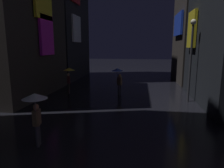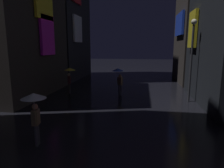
% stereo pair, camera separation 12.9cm
% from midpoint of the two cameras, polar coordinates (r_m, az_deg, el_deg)
% --- Properties ---
extents(pedestrian_midstreet_centre_clear, '(0.90, 0.90, 2.12)m').
position_cam_midpoint_polar(pedestrian_midstreet_centre_clear, '(7.85, -20.87, -5.56)').
color(pedestrian_midstreet_centre_clear, '#2D2D38').
rests_on(pedestrian_midstreet_centre_clear, ground).
extents(pedestrian_far_right_blue, '(0.90, 0.90, 2.12)m').
position_cam_midpoint_polar(pedestrian_far_right_blue, '(15.38, 2.13, 2.82)').
color(pedestrian_far_right_blue, '#2D2D38').
rests_on(pedestrian_far_right_blue, ground).
extents(pedestrian_foreground_right_yellow, '(0.90, 0.90, 2.12)m').
position_cam_midpoint_polar(pedestrian_foreground_right_yellow, '(16.19, -11.81, 2.99)').
color(pedestrian_foreground_right_yellow, '#38332D').
rests_on(pedestrian_foreground_right_yellow, ground).
extents(streetlamp_right_far, '(0.36, 0.36, 5.52)m').
position_cam_midpoint_polar(streetlamp_right_far, '(14.46, 22.10, 8.65)').
color(streetlamp_right_far, '#2D2D33').
rests_on(streetlamp_right_far, ground).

